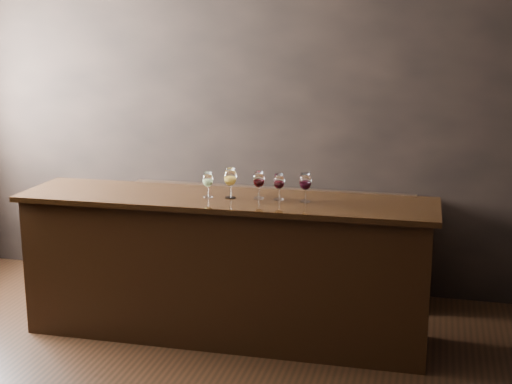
% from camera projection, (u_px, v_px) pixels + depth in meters
% --- Properties ---
extents(room_shell, '(5.02, 4.52, 2.81)m').
position_uv_depth(room_shell, '(76.00, 95.00, 3.96)').
color(room_shell, black).
rests_on(room_shell, ground).
extents(bar_counter, '(2.84, 0.66, 0.99)m').
position_uv_depth(bar_counter, '(225.00, 270.00, 5.06)').
color(bar_counter, black).
rests_on(bar_counter, ground).
extents(bar_top, '(2.93, 0.73, 0.04)m').
position_uv_depth(bar_top, '(225.00, 200.00, 4.95)').
color(bar_top, black).
rests_on(bar_top, bar_counter).
extents(back_bar_shelf, '(2.41, 0.40, 0.87)m').
position_uv_depth(back_bar_shelf, '(266.00, 242.00, 5.93)').
color(back_bar_shelf, black).
rests_on(back_bar_shelf, ground).
extents(glass_white, '(0.08, 0.08, 0.18)m').
position_uv_depth(glass_white, '(208.00, 180.00, 4.93)').
color(glass_white, white).
rests_on(glass_white, bar_top).
extents(glass_amber, '(0.09, 0.09, 0.21)m').
position_uv_depth(glass_amber, '(230.00, 178.00, 4.89)').
color(glass_amber, white).
rests_on(glass_amber, bar_top).
extents(glass_red_a, '(0.08, 0.08, 0.19)m').
position_uv_depth(glass_red_a, '(259.00, 180.00, 4.88)').
color(glass_red_a, white).
rests_on(glass_red_a, bar_top).
extents(glass_red_b, '(0.08, 0.08, 0.18)m').
position_uv_depth(glass_red_b, '(279.00, 182.00, 4.85)').
color(glass_red_b, white).
rests_on(glass_red_b, bar_top).
extents(glass_red_c, '(0.08, 0.08, 0.20)m').
position_uv_depth(glass_red_c, '(305.00, 182.00, 4.79)').
color(glass_red_c, white).
rests_on(glass_red_c, bar_top).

